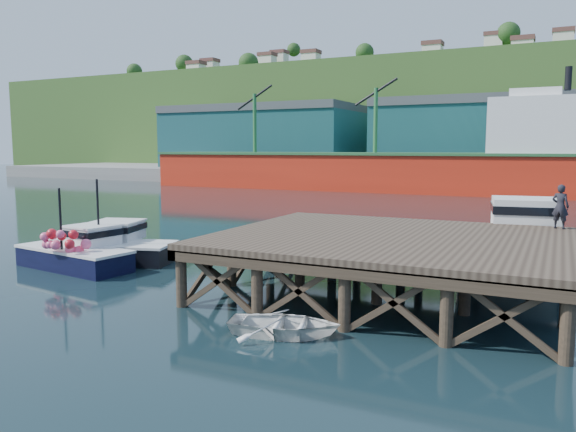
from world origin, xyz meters
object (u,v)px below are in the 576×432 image
Objects in this scene: trawler at (574,242)px; dinghy at (284,324)px; boat_black at (109,246)px; dockworker at (560,207)px; boat_navy at (79,252)px.

trawler is 3.21× the size of dinghy.
dinghy is at bearing -41.82° from boat_black.
dinghy is 12.53m from dockworker.
boat_navy is 0.89× the size of boat_black.
dockworker is at bearing 25.83° from boat_navy.
dockworker is at bearing -114.04° from trawler.
boat_navy is at bearing 56.04° from dinghy.
boat_black is at bearing 95.83° from boat_navy.
boat_navy is 1.75m from boat_black.
dockworker is (18.75, 4.38, 2.27)m from boat_black.
dockworker reaches higher than boat_navy.
trawler is 5.89× the size of dockworker.
boat_navy is 19.92m from dockworker.
boat_black is 3.87× the size of dockworker.
trawler reaches higher than dockworker.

